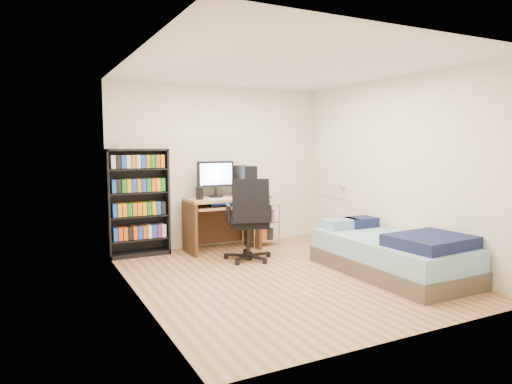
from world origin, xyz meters
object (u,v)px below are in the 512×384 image
media_shelf (138,201)px  office_chair (249,234)px  bed (392,254)px  computer_desk (227,202)px

media_shelf → office_chair: (1.29, -0.98, -0.42)m
office_chair → bed: bearing=-30.1°
media_shelf → computer_desk: (1.31, -0.17, -0.06)m
media_shelf → computer_desk: 1.32m
office_chair → bed: office_chair is taller
bed → office_chair: bearing=132.2°
computer_desk → office_chair: bearing=-91.8°
media_shelf → office_chair: bearing=-37.2°
computer_desk → media_shelf: bearing=172.6°
office_chair → bed: 1.90m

